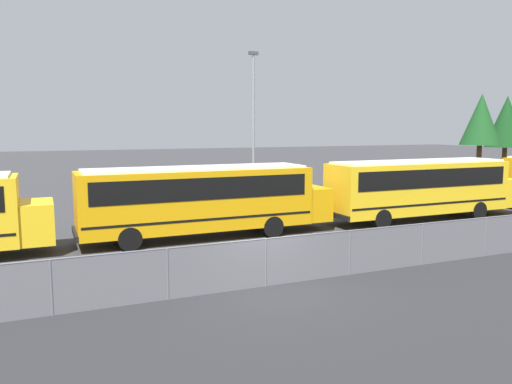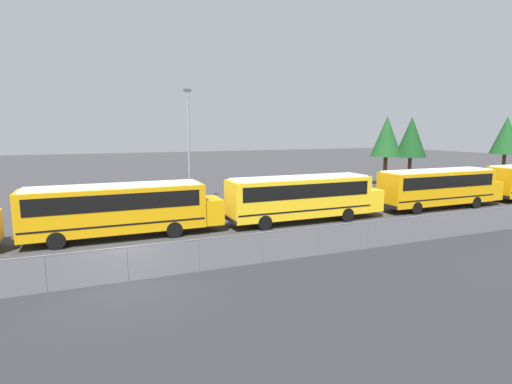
% 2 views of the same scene
% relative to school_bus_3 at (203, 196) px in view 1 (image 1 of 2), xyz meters
% --- Properties ---
extents(ground_plane, '(200.00, 200.00, 0.00)m').
position_rel_school_bus_3_xyz_m(ground_plane, '(-0.28, -7.25, -1.86)').
color(ground_plane, '#38383A').
extents(road_strip, '(130.60, 12.00, 0.01)m').
position_rel_school_bus_3_xyz_m(road_strip, '(-0.28, -13.25, -1.85)').
color(road_strip, '#2B2B2D').
rests_on(road_strip, ground_plane).
extents(fence, '(96.67, 0.07, 1.50)m').
position_rel_school_bus_3_xyz_m(fence, '(-0.28, -7.25, -1.09)').
color(fence, '#9EA0A5').
rests_on(fence, ground_plane).
extents(school_bus_3, '(11.33, 2.49, 3.14)m').
position_rel_school_bus_3_xyz_m(school_bus_3, '(0.00, 0.00, 0.00)').
color(school_bus_3, orange).
rests_on(school_bus_3, ground_plane).
extents(school_bus_4, '(11.33, 2.49, 3.14)m').
position_rel_school_bus_3_xyz_m(school_bus_4, '(11.81, -0.39, 0.00)').
color(school_bus_4, yellow).
rests_on(school_bus_4, ground_plane).
extents(light_pole, '(0.60, 0.24, 9.52)m').
position_rel_school_bus_3_xyz_m(light_pole, '(6.10, 8.67, 3.30)').
color(light_pole, gray).
rests_on(light_pole, ground_plane).
extents(tree_1, '(3.48, 3.48, 7.81)m').
position_rel_school_bus_3_xyz_m(tree_1, '(29.49, 12.27, 3.65)').
color(tree_1, '#51381E').
rests_on(tree_1, ground_plane).
extents(tree_2, '(3.76, 3.76, 7.85)m').
position_rel_school_bus_3_xyz_m(tree_2, '(34.84, 14.13, 3.52)').
color(tree_2, '#51381E').
rests_on(tree_2, ground_plane).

